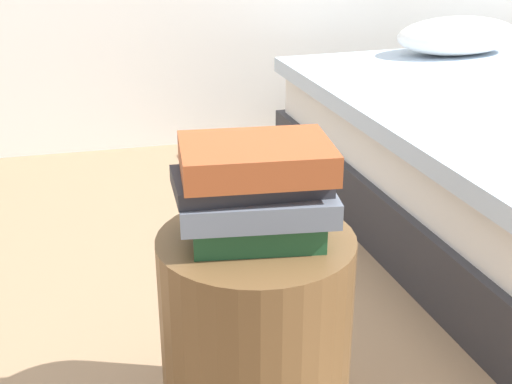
# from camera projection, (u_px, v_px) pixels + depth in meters

# --- Properties ---
(side_table) EXTENTS (0.39, 0.39, 0.48)m
(side_table) POSITION_uv_depth(u_px,v_px,m) (256.00, 340.00, 1.45)
(side_table) COLOR brown
(side_table) RESTS_ON ground_plane
(book_forest) EXTENTS (0.26, 0.19, 0.06)m
(book_forest) POSITION_uv_depth(u_px,v_px,m) (258.00, 226.00, 1.35)
(book_forest) COLOR #1E512D
(book_forest) RESTS_ON side_table
(book_slate) EXTENTS (0.31, 0.23, 0.05)m
(book_slate) POSITION_uv_depth(u_px,v_px,m) (253.00, 200.00, 1.33)
(book_slate) COLOR slate
(book_slate) RESTS_ON book_forest
(book_charcoal) EXTENTS (0.29, 0.16, 0.03)m
(book_charcoal) POSITION_uv_depth(u_px,v_px,m) (251.00, 182.00, 1.31)
(book_charcoal) COLOR #28282D
(book_charcoal) RESTS_ON book_slate
(book_rust) EXTENTS (0.30, 0.22, 0.06)m
(book_rust) POSITION_uv_depth(u_px,v_px,m) (258.00, 159.00, 1.29)
(book_rust) COLOR #994723
(book_rust) RESTS_ON book_charcoal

